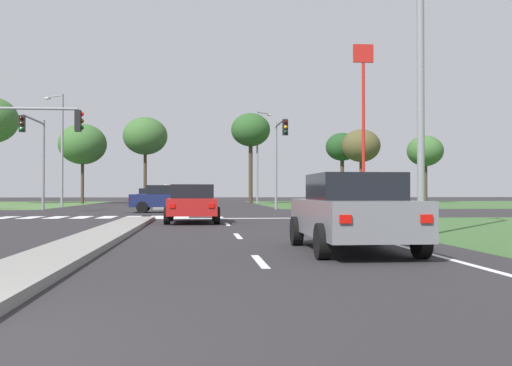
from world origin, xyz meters
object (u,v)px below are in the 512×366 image
object	(u,v)px
traffic_signal_far_left	(36,146)
fastfood_pole_sign	(363,91)
treeline_fourth	(251,131)
street_lamp_third	(61,144)
treeline_sixth	(342,148)
street_lamp_near	(420,15)
treeline_fifth	(361,146)
traffic_signal_far_right	(279,148)
street_lamp_fourth	(258,152)
treeline_third	(145,136)
car_navy_second	(166,199)
treeline_seventh	(425,151)
car_blue_fifth	(148,196)
car_grey_near	(352,212)
pedestrian_at_median	(166,193)
car_red_fourth	(192,203)
treeline_second	(83,144)
traffic_signal_near_left	(13,138)

from	to	relation	value
traffic_signal_far_left	fastfood_pole_sign	world-z (taller)	fastfood_pole_sign
traffic_signal_far_left	treeline_fourth	world-z (taller)	treeline_fourth
street_lamp_third	treeline_sixth	size ratio (longest dim) A/B	1.17
street_lamp_near	treeline_fifth	distance (m)	48.81
traffic_signal_far_right	street_lamp_fourth	distance (m)	23.60
street_lamp_third	treeline_third	distance (m)	14.63
car_navy_second	fastfood_pole_sign	size ratio (longest dim) A/B	0.29
treeline_third	treeline_sixth	bearing A→B (deg)	8.08
street_lamp_fourth	treeline_seventh	distance (m)	19.62
street_lamp_fourth	treeline_fourth	world-z (taller)	street_lamp_fourth
street_lamp_third	street_lamp_fourth	world-z (taller)	street_lamp_fourth
street_lamp_near	street_lamp_third	distance (m)	38.08
street_lamp_fourth	car_blue_fifth	bearing A→B (deg)	-167.07
fastfood_pole_sign	treeline_third	distance (m)	22.66
treeline_sixth	treeline_seventh	xyz separation A→B (m)	(9.53, 0.28, -0.35)
car_grey_near	traffic_signal_far_right	xyz separation A→B (m)	(2.08, 27.28, 3.22)
pedestrian_at_median	treeline_sixth	xyz separation A→B (m)	(18.14, 20.95, 4.95)
car_red_fourth	street_lamp_fourth	distance (m)	39.76
street_lamp_near	treeline_second	size ratio (longest dim) A/B	1.35
traffic_signal_near_left	treeline_third	distance (m)	36.12
car_navy_second	treeline_sixth	distance (m)	35.94
treeline_sixth	treeline_seventh	distance (m)	9.54
treeline_fourth	treeline_sixth	bearing A→B (deg)	18.96
treeline_fifth	treeline_seventh	size ratio (longest dim) A/B	1.04
street_lamp_near	treeline_third	distance (m)	48.89
treeline_seventh	pedestrian_at_median	bearing A→B (deg)	-142.52
traffic_signal_far_right	treeline_fifth	bearing A→B (deg)	64.03
fastfood_pole_sign	traffic_signal_far_left	bearing A→B (deg)	-149.52
car_grey_near	treeline_third	bearing A→B (deg)	99.39
traffic_signal_far_right	car_navy_second	bearing A→B (deg)	-153.40
treeline_seventh	street_lamp_third	bearing A→B (deg)	-155.22
street_lamp_near	pedestrian_at_median	xyz separation A→B (m)	(-8.42, 29.58, -4.87)
car_blue_fifth	treeline_third	world-z (taller)	treeline_third
traffic_signal_far_right	fastfood_pole_sign	size ratio (longest dim) A/B	0.41
car_grey_near	street_lamp_near	world-z (taller)	street_lamp_near
street_lamp_third	treeline_sixth	xyz separation A→B (m)	(26.68, 16.44, 1.07)
car_grey_near	treeline_fourth	xyz separation A→B (m)	(2.22, 51.09, 6.70)
treeline_seventh	car_grey_near	bearing A→B (deg)	-111.98
car_grey_near	street_lamp_fourth	distance (m)	51.11
street_lamp_fourth	treeline_fourth	xyz separation A→B (m)	(-0.78, 0.26, 2.24)
street_lamp_third	street_lamp_near	bearing A→B (deg)	-63.54
car_blue_fifth	treeline_fourth	distance (m)	12.50
car_red_fourth	traffic_signal_near_left	xyz separation A→B (m)	(-7.88, 3.96, 2.81)
traffic_signal_far_left	street_lamp_third	xyz separation A→B (m)	(-0.93, 11.09, 0.95)
traffic_signal_near_left	street_lamp_near	bearing A→B (deg)	-39.56
treeline_third	car_blue_fifth	bearing A→B (deg)	-80.00
car_navy_second	treeline_fifth	size ratio (longest dim) A/B	0.54
car_grey_near	treeline_third	xyz separation A→B (m)	(-8.55, 51.66, 6.08)
car_navy_second	traffic_signal_far_right	distance (m)	8.48
treeline_fifth	car_blue_fifth	bearing A→B (deg)	-171.26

